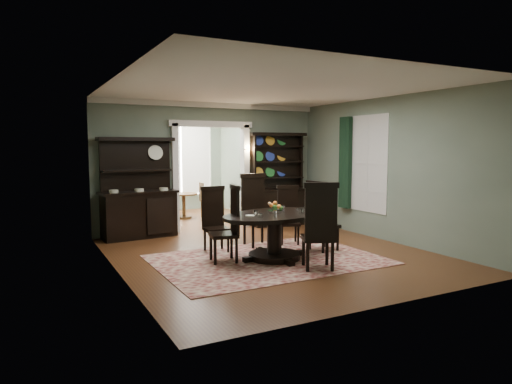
% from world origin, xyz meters
% --- Properties ---
extents(room, '(5.51, 6.01, 3.01)m').
position_xyz_m(room, '(0.00, 0.04, 1.58)').
color(room, '#5A3317').
rests_on(room, ground).
extents(parlor, '(3.51, 3.50, 3.01)m').
position_xyz_m(parlor, '(0.00, 5.53, 1.52)').
color(parlor, '#5A3317').
rests_on(parlor, ground).
extents(doorway_trim, '(2.08, 0.25, 2.57)m').
position_xyz_m(doorway_trim, '(0.00, 3.00, 1.62)').
color(doorway_trim, silver).
rests_on(doorway_trim, floor).
extents(right_window, '(0.15, 1.47, 2.12)m').
position_xyz_m(right_window, '(2.69, 0.93, 1.60)').
color(right_window, white).
rests_on(right_window, wall_right).
extents(wall_sconce, '(0.27, 0.21, 0.21)m').
position_xyz_m(wall_sconce, '(0.95, 2.85, 1.89)').
color(wall_sconce, '#B06A2F').
rests_on(wall_sconce, back_wall_right).
extents(rug, '(3.85, 2.72, 0.01)m').
position_xyz_m(rug, '(-0.27, -0.30, 0.01)').
color(rug, maroon).
rests_on(rug, floor).
extents(dining_table, '(2.32, 2.32, 0.81)m').
position_xyz_m(dining_table, '(-0.14, -0.30, 0.57)').
color(dining_table, black).
rests_on(dining_table, rug).
extents(centerpiece, '(1.21, 0.78, 0.20)m').
position_xyz_m(centerpiece, '(-0.10, -0.26, 0.87)').
color(centerpiece, silver).
rests_on(centerpiece, dining_table).
extents(chair_far_left, '(0.48, 0.45, 1.23)m').
position_xyz_m(chair_far_left, '(-0.83, 0.78, 0.65)').
color(chair_far_left, black).
rests_on(chair_far_left, rug).
extents(chair_far_mid, '(0.55, 0.52, 1.44)m').
position_xyz_m(chair_far_mid, '(0.11, 0.91, 0.75)').
color(chair_far_mid, black).
rests_on(chair_far_mid, rug).
extents(chair_far_right, '(0.56, 0.55, 1.18)m').
position_xyz_m(chair_far_right, '(0.79, 0.74, 0.62)').
color(chair_far_right, black).
rests_on(chair_far_right, rug).
extents(chair_end_left, '(0.55, 0.57, 1.33)m').
position_xyz_m(chair_end_left, '(-0.90, -0.10, 0.70)').
color(chair_end_left, black).
rests_on(chair_end_left, rug).
extents(chair_end_right, '(0.52, 0.55, 1.34)m').
position_xyz_m(chair_end_right, '(0.91, -0.17, 0.70)').
color(chair_end_right, black).
rests_on(chair_end_right, rug).
extents(chair_near, '(0.68, 0.67, 1.42)m').
position_xyz_m(chair_near, '(0.11, -1.29, 0.75)').
color(chair_near, black).
rests_on(chair_near, rug).
extents(sideboard, '(1.70, 0.75, 2.17)m').
position_xyz_m(sideboard, '(-1.79, 2.75, 0.76)').
color(sideboard, black).
rests_on(sideboard, floor).
extents(welsh_dresser, '(1.53, 0.67, 2.32)m').
position_xyz_m(welsh_dresser, '(1.71, 2.75, 0.84)').
color(welsh_dresser, black).
rests_on(welsh_dresser, floor).
extents(parlor_table, '(0.75, 0.75, 0.69)m').
position_xyz_m(parlor_table, '(-0.08, 4.81, 0.45)').
color(parlor_table, '#513217').
rests_on(parlor_table, parlor_floor).
extents(parlor_chair_left, '(0.45, 0.44, 1.02)m').
position_xyz_m(parlor_chair_left, '(-0.38, 4.91, 0.54)').
color(parlor_chair_left, '#513217').
rests_on(parlor_chair_left, parlor_floor).
extents(parlor_chair_right, '(0.42, 0.41, 0.98)m').
position_xyz_m(parlor_chair_right, '(0.47, 4.60, 0.53)').
color(parlor_chair_right, '#513217').
rests_on(parlor_chair_right, parlor_floor).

